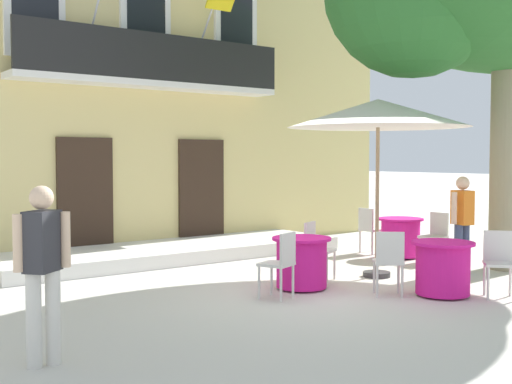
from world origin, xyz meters
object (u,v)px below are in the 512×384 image
object	(u,v)px
cafe_chair_middle_1	(281,260)
cafe_umbrella	(378,114)
cafe_table_front	(443,268)
cafe_table_near_tree	(401,237)
cafe_chair_near_tree_1	(369,227)
cafe_chair_near_tree_0	(436,233)
cafe_chair_middle_0	(316,246)
pedestrian_near_entrance	(462,219)
cafe_table_middle	(302,262)
cafe_chair_front_1	(389,259)
cafe_chair_front_0	(499,259)
pedestrian_mid_plaza	(43,265)

from	to	relation	value
cafe_chair_middle_1	cafe_umbrella	distance (m)	3.11
cafe_chair_middle_1	cafe_table_front	size ratio (longest dim) A/B	1.05
cafe_table_near_tree	cafe_umbrella	size ratio (longest dim) A/B	0.30
cafe_chair_near_tree_1	cafe_chair_middle_1	xyz separation A→B (m)	(-4.12, -2.22, 0.00)
cafe_chair_near_tree_0	cafe_chair_middle_1	distance (m)	4.32
cafe_chair_middle_0	pedestrian_near_entrance	world-z (taller)	pedestrian_near_entrance
cafe_table_middle	cafe_chair_middle_1	world-z (taller)	cafe_chair_middle_1
cafe_table_front	cafe_chair_front_1	distance (m)	0.77
cafe_table_front	cafe_chair_near_tree_0	bearing A→B (deg)	39.29
cafe_chair_near_tree_1	cafe_chair_middle_0	size ratio (longest dim) A/B	1.00
cafe_chair_front_0	cafe_table_front	bearing A→B (deg)	137.16
cafe_umbrella	pedestrian_mid_plaza	bearing A→B (deg)	-167.96
cafe_chair_near_tree_1	cafe_table_front	world-z (taller)	cafe_chair_near_tree_1
cafe_table_front	pedestrian_near_entrance	size ratio (longest dim) A/B	0.54
cafe_table_near_tree	cafe_table_middle	xyz separation A→B (m)	(-3.50, -1.12, 0.00)
cafe_table_near_tree	cafe_umbrella	xyz separation A→B (m)	(-1.89, -1.12, 2.22)
cafe_chair_front_1	cafe_table_front	bearing A→B (deg)	-34.89
cafe_chair_front_0	pedestrian_mid_plaza	size ratio (longest dim) A/B	0.54
cafe_chair_near_tree_1	pedestrian_mid_plaza	size ratio (longest dim) A/B	0.54
cafe_chair_near_tree_1	cafe_table_middle	bearing A→B (deg)	-151.48
cafe_chair_front_0	pedestrian_mid_plaza	world-z (taller)	pedestrian_mid_plaza
cafe_chair_near_tree_0	cafe_umbrella	bearing A→B (deg)	-169.46
cafe_table_middle	cafe_table_front	xyz separation A→B (m)	(1.23, -1.56, 0.00)
cafe_umbrella	cafe_chair_near_tree_0	bearing A→B (deg)	10.54
cafe_table_near_tree	cafe_chair_front_0	size ratio (longest dim) A/B	0.95
cafe_chair_middle_0	pedestrian_mid_plaza	bearing A→B (deg)	-161.47
cafe_chair_middle_1	cafe_chair_front_0	size ratio (longest dim) A/B	1.00
cafe_chair_middle_0	cafe_table_front	world-z (taller)	cafe_chair_middle_0
cafe_chair_front_0	pedestrian_mid_plaza	distance (m)	6.10
cafe_table_middle	cafe_table_near_tree	bearing A→B (deg)	17.74
cafe_chair_near_tree_1	cafe_chair_near_tree_0	bearing A→B (deg)	-84.45
cafe_table_near_tree	cafe_chair_front_0	world-z (taller)	cafe_chair_front_0
cafe_table_near_tree	pedestrian_mid_plaza	bearing A→B (deg)	-163.02
cafe_chair_front_1	cafe_umbrella	size ratio (longest dim) A/B	0.31
cafe_chair_near_tree_1	pedestrian_mid_plaza	bearing A→B (deg)	-157.93
cafe_chair_near_tree_0	cafe_chair_near_tree_1	xyz separation A→B (m)	(-0.15, 1.50, 0.00)
cafe_chair_middle_1	pedestrian_mid_plaza	distance (m)	3.70
cafe_chair_near_tree_1	cafe_chair_middle_0	xyz separation A→B (m)	(-2.80, -1.48, 0.00)
cafe_table_near_tree	cafe_chair_middle_1	distance (m)	4.43
cafe_chair_middle_0	pedestrian_mid_plaza	distance (m)	5.17
pedestrian_mid_plaza	pedestrian_near_entrance	bearing A→B (deg)	4.55
pedestrian_mid_plaza	cafe_chair_near_tree_0	bearing A→B (deg)	11.66
pedestrian_near_entrance	pedestrian_mid_plaza	distance (m)	7.17
cafe_table_near_tree	cafe_chair_front_0	bearing A→B (deg)	-118.29
cafe_table_middle	cafe_chair_front_0	size ratio (longest dim) A/B	0.95
cafe_chair_front_0	pedestrian_near_entrance	size ratio (longest dim) A/B	0.56
cafe_table_front	cafe_table_near_tree	bearing A→B (deg)	49.71
cafe_table_middle	cafe_table_front	bearing A→B (deg)	-51.63
cafe_table_middle	cafe_umbrella	distance (m)	2.74
cafe_table_near_tree	pedestrian_near_entrance	size ratio (longest dim) A/B	0.54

